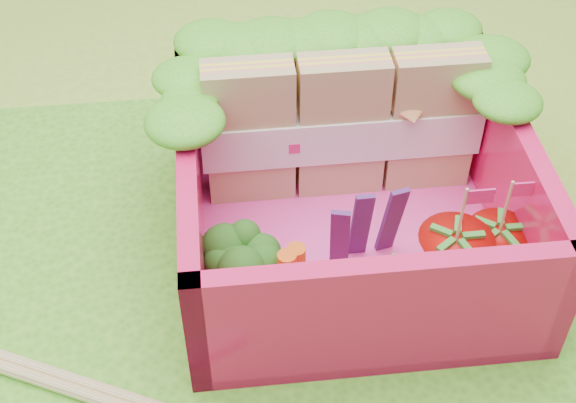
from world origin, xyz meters
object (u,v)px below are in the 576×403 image
at_px(strawberry_left, 452,263).
at_px(strawberry_right, 495,251).
at_px(bento_box, 352,192).
at_px(sandwich_stack, 342,127).
at_px(broccoli, 242,259).

bearing_deg(strawberry_left, strawberry_right, 17.72).
xyz_separation_m(strawberry_left, strawberry_right, (0.18, 0.06, -0.02)).
bearing_deg(bento_box, strawberry_right, -28.38).
xyz_separation_m(bento_box, strawberry_left, (0.32, -0.33, -0.08)).
height_order(bento_box, strawberry_right, bento_box).
distance_m(bento_box, strawberry_right, 0.58).
distance_m(bento_box, strawberry_left, 0.46).
relative_size(strawberry_left, strawberry_right, 1.08).
bearing_deg(sandwich_stack, strawberry_left, -63.57).
relative_size(sandwich_stack, strawberry_left, 2.21).
bearing_deg(strawberry_left, broccoli, 175.00).
distance_m(broccoli, strawberry_right, 0.95).
height_order(sandwich_stack, strawberry_left, sandwich_stack).
height_order(bento_box, sandwich_stack, sandwich_stack).
bearing_deg(strawberry_right, strawberry_left, -162.28).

